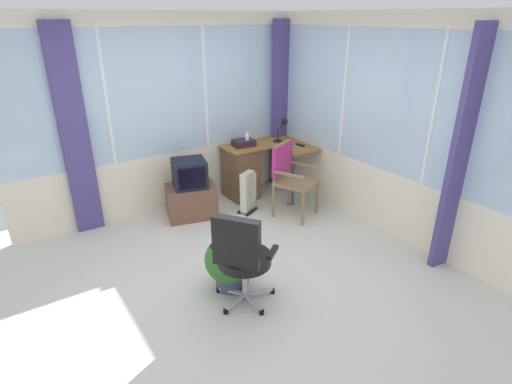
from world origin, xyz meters
TOP-DOWN VIEW (x-y plane):
  - ground at (0.00, 0.00)m, footprint 4.96×4.89m
  - north_window_panel at (-0.00, 1.97)m, footprint 3.96×0.07m
  - east_window_panel at (2.01, 0.00)m, footprint 0.07×3.89m
  - curtain_north_left at (-1.09, 1.89)m, footprint 0.32×0.08m
  - curtain_corner at (1.88, 1.84)m, footprint 0.32×0.07m
  - curtain_east_far at (1.93, -1.07)m, footprint 0.32×0.12m
  - desk at (1.09, 1.65)m, footprint 1.16×0.95m
  - desk_lamp at (1.73, 1.55)m, footprint 0.22×0.19m
  - tv_remote at (1.80, 1.25)m, footprint 0.06×0.15m
  - spray_bottle at (1.15, 1.67)m, footprint 0.06×0.06m
  - paper_tray at (1.11, 1.70)m, footprint 0.32×0.26m
  - wooden_armchair at (1.28, 0.87)m, footprint 0.63×0.64m
  - office_chair at (-0.26, -0.44)m, footprint 0.60×0.61m
  - tv_on_stand at (0.14, 1.49)m, footprint 0.73×0.59m
  - space_heater at (0.87, 1.20)m, footprint 0.33×0.27m
  - potted_plant at (-0.23, -0.16)m, footprint 0.47×0.47m

SIDE VIEW (x-z plane):
  - ground at x=0.00m, z-range -0.06..0.00m
  - space_heater at x=0.87m, z-range 0.00..0.59m
  - potted_plant at x=-0.23m, z-range 0.04..0.60m
  - tv_on_stand at x=0.14m, z-range -0.05..0.76m
  - desk at x=1.09m, z-range 0.03..0.81m
  - office_chair at x=-0.26m, z-range 0.06..1.02m
  - wooden_armchair at x=1.28m, z-range 0.13..1.12m
  - tv_remote at x=1.80m, z-range 0.78..0.80m
  - paper_tray at x=1.11m, z-range 0.78..0.87m
  - spray_bottle at x=1.15m, z-range 0.77..0.99m
  - desk_lamp at x=1.73m, z-range 0.83..1.20m
  - curtain_north_left at x=-1.09m, z-range 0.00..2.48m
  - curtain_corner at x=1.88m, z-range 0.00..2.48m
  - curtain_east_far at x=1.93m, z-range 0.00..2.48m
  - north_window_panel at x=0.00m, z-range 0.00..2.57m
  - east_window_panel at x=2.01m, z-range 0.00..2.57m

